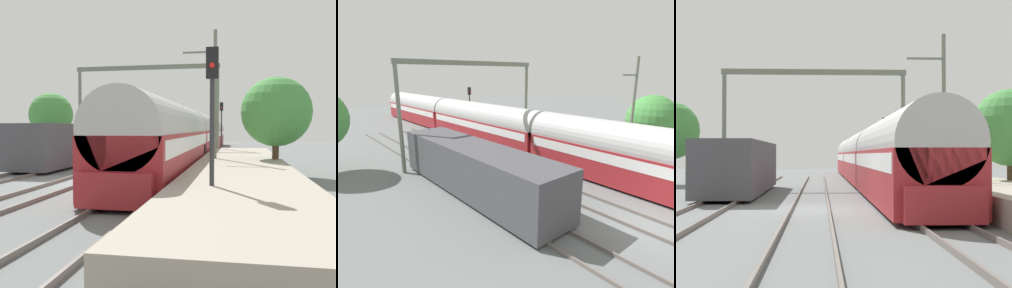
{
  "view_description": "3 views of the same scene",
  "coord_description": "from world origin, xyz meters",
  "views": [
    {
      "loc": [
        7.63,
        -16.8,
        2.6
      ],
      "look_at": [
        3.97,
        3.1,
        1.74
      ],
      "focal_mm": 40.68,
      "sensor_mm": 36.0,
      "label": 1
    },
    {
      "loc": [
        -12.51,
        -4.54,
        6.87
      ],
      "look_at": [
        0.81,
        11.35,
        1.64
      ],
      "focal_mm": 29.82,
      "sensor_mm": 36.0,
      "label": 2
    },
    {
      "loc": [
        0.38,
        -21.02,
        2.14
      ],
      "look_at": [
        1.98,
        14.54,
        2.87
      ],
      "focal_mm": 57.05,
      "sensor_mm": 36.0,
      "label": 3
    }
  ],
  "objects": [
    {
      "name": "freight_car",
      "position": [
        -3.97,
        8.57,
        1.47
      ],
      "size": [
        2.8,
        13.0,
        2.7
      ],
      "color": "#47474C",
      "rests_on": "ground"
    },
    {
      "name": "tree_east_background",
      "position": [
        9.64,
        4.5,
        3.46
      ],
      "size": [
        3.77,
        3.77,
        5.36
      ],
      "color": "#4C3826",
      "rests_on": "ground"
    },
    {
      "name": "ground",
      "position": [
        0.0,
        0.0,
        0.0
      ],
      "size": [
        120.0,
        120.0,
        0.0
      ],
      "primitive_type": "plane",
      "color": "slate"
    },
    {
      "name": "catenary_pole_east_mid",
      "position": [
        6.32,
        4.47,
        4.15
      ],
      "size": [
        1.9,
        0.2,
        8.0
      ],
      "color": "slate",
      "rests_on": "ground"
    },
    {
      "name": "track_far_west",
      "position": [
        -3.97,
        0.0,
        0.08
      ],
      "size": [
        1.52,
        60.0,
        0.16
      ],
      "color": "#6D635D",
      "rests_on": "ground"
    },
    {
      "name": "catenary_gantry",
      "position": [
        0.0,
        14.57,
        5.62
      ],
      "size": [
        12.33,
        0.28,
        7.86
      ],
      "color": "slate",
      "rests_on": "ground"
    },
    {
      "name": "railway_signal_far",
      "position": [
        5.88,
        24.24,
        3.39
      ],
      "size": [
        0.36,
        0.3,
        5.33
      ],
      "color": "#2D2D33",
      "rests_on": "ground"
    },
    {
      "name": "platform",
      "position": [
        7.78,
        2.0,
        0.45
      ],
      "size": [
        4.4,
        28.0,
        0.9
      ],
      "color": "#A39989",
      "rests_on": "ground"
    },
    {
      "name": "person_crossing",
      "position": [
        5.31,
        8.76,
        1.03
      ],
      "size": [
        0.43,
        0.3,
        1.73
      ],
      "rotation": [
        0.0,
        0.0,
        2.99
      ],
      "color": "#363636",
      "rests_on": "ground"
    },
    {
      "name": "passenger_train",
      "position": [
        3.97,
        18.7,
        1.97
      ],
      "size": [
        2.93,
        49.2,
        3.82
      ],
      "color": "maroon",
      "rests_on": "ground"
    },
    {
      "name": "track_east",
      "position": [
        3.97,
        0.0,
        0.08
      ],
      "size": [
        1.52,
        60.0,
        0.16
      ],
      "color": "#6D635D",
      "rests_on": "ground"
    },
    {
      "name": "track_west",
      "position": [
        0.0,
        0.0,
        0.08
      ],
      "size": [
        1.52,
        60.0,
        0.16
      ],
      "color": "#6D635D",
      "rests_on": "ground"
    }
  ]
}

